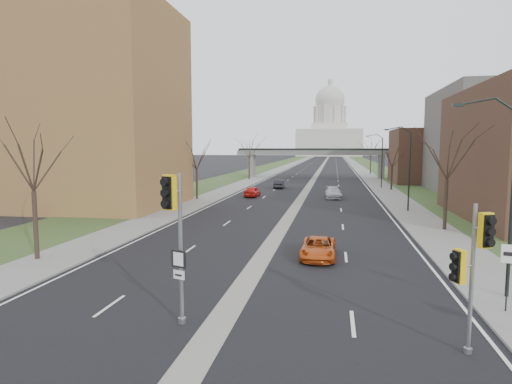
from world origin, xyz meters
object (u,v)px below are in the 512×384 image
(car_right_mid, at_px, (333,193))
(car_right_near, at_px, (318,248))
(signal_pole_median, at_px, (175,221))
(car_left_far, at_px, (279,184))
(signal_pole_right, at_px, (472,258))
(car_left_near, at_px, (252,191))
(speed_limit_sign, at_px, (508,266))

(car_right_mid, bearing_deg, car_right_near, -94.90)
(signal_pole_median, xyz_separation_m, car_left_far, (-3.13, 54.41, -3.32))
(signal_pole_right, relative_size, car_right_mid, 0.99)
(car_left_far, xyz_separation_m, car_right_mid, (8.75, -12.19, 0.04))
(car_left_near, relative_size, car_right_mid, 0.85)
(speed_limit_sign, xyz_separation_m, car_right_near, (-7.74, 7.48, -1.38))
(signal_pole_median, relative_size, car_right_mid, 1.16)
(car_left_far, distance_m, car_right_near, 44.14)
(speed_limit_sign, xyz_separation_m, car_right_mid, (-6.96, 38.70, -1.28))
(car_left_near, distance_m, car_left_far, 12.67)
(car_right_mid, bearing_deg, car_left_far, 122.20)
(signal_pole_right, distance_m, car_left_near, 45.14)
(signal_pole_median, bearing_deg, car_right_near, 85.31)
(car_left_near, bearing_deg, signal_pole_right, 110.70)
(speed_limit_sign, height_order, car_right_near, speed_limit_sign)
(speed_limit_sign, relative_size, car_right_near, 0.61)
(speed_limit_sign, bearing_deg, signal_pole_right, -111.40)
(signal_pole_right, relative_size, car_left_near, 1.17)
(car_left_near, xyz_separation_m, car_right_near, (10.02, -30.91, -0.10))
(signal_pole_right, distance_m, speed_limit_sign, 4.97)
(signal_pole_right, xyz_separation_m, car_left_near, (-15.16, 42.45, -2.50))
(car_left_near, bearing_deg, car_right_near, 109.00)
(signal_pole_right, height_order, speed_limit_sign, signal_pole_right)
(car_right_near, bearing_deg, car_left_near, 108.33)
(car_left_near, bearing_deg, car_left_far, -98.26)
(speed_limit_sign, relative_size, car_left_near, 0.65)
(car_right_near, height_order, car_right_mid, car_right_mid)
(speed_limit_sign, bearing_deg, car_right_near, 147.18)
(signal_pole_median, relative_size, speed_limit_sign, 2.10)
(speed_limit_sign, distance_m, car_right_mid, 39.34)
(car_right_near, relative_size, car_right_mid, 0.90)
(signal_pole_right, xyz_separation_m, speed_limit_sign, (2.59, 4.05, -1.22))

